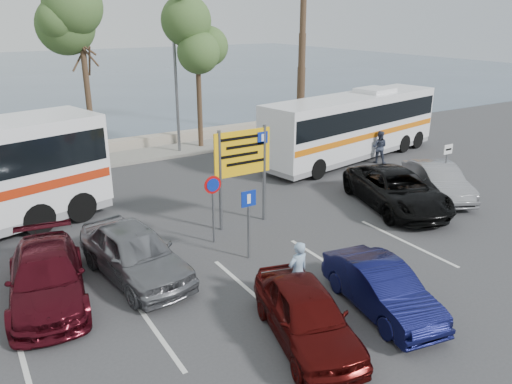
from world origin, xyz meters
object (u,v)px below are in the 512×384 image
street_lamp_right (176,68)px  car_red (306,314)px  suv_black (397,190)px  coach_bus_right (353,128)px  car_silver_b (437,181)px  pedestrian_far (379,147)px  pedestrian_near (298,272)px  car_silver_a (135,252)px  car_maroon (47,277)px  direction_sign (243,160)px  car_blue (382,288)px

street_lamp_right → car_red: (-4.20, -17.02, -3.91)m
suv_black → street_lamp_right: bearing=125.3°
coach_bus_right → car_silver_b: 6.47m
suv_black → pedestrian_far: size_ratio=3.22×
pedestrian_near → car_silver_a: bearing=-51.5°
coach_bus_right → car_maroon: size_ratio=2.48×
car_silver_b → pedestrian_far: bearing=97.2°
street_lamp_right → car_red: 17.96m
suv_black → car_silver_b: 2.40m
car_red → car_silver_b: bearing=40.0°
coach_bus_right → pedestrian_near: coach_bus_right is taller
car_red → suv_black: suv_black is taller
street_lamp_right → coach_bus_right: (7.35, -5.69, -2.95)m
direction_sign → suv_black: 6.45m
direction_sign → coach_bus_right: direction_sign is taller
suv_black → direction_sign: bearing=-178.9°
coach_bus_right → suv_black: coach_bus_right is taller
street_lamp_right → car_silver_b: street_lamp_right is taller
car_maroon → pedestrian_near: bearing=-23.0°
suv_black → car_silver_b: bearing=16.9°
car_maroon → suv_black: bearing=8.9°
car_silver_a → car_red: bearing=-72.2°
coach_bus_right → car_maroon: coach_bus_right is taller
car_blue → pedestrian_near: size_ratio=2.27×
direction_sign → car_silver_a: (-4.60, -1.70, -1.65)m
car_blue → pedestrian_near: (-1.56, 1.50, 0.22)m
car_blue → pedestrian_near: bearing=145.7°
suv_black → car_silver_b: (2.40, 0.00, -0.05)m
car_red → pedestrian_far: bearing=54.1°
car_blue → car_silver_b: car_silver_b is taller
suv_black → car_silver_b: size_ratio=1.26×
car_silver_a → car_red: size_ratio=1.14×
direction_sign → car_maroon: direction_sign is taller
car_silver_b → car_red: bearing=-129.8°
street_lamp_right → car_blue: street_lamp_right is taller
direction_sign → car_silver_b: size_ratio=0.84×
car_silver_a → pedestrian_far: pedestrian_far is taller
car_blue → car_red: bearing=-170.4°
car_silver_a → pedestrian_far: 15.43m
pedestrian_far → car_silver_b: bearing=120.8°
car_silver_b → car_silver_a: bearing=-155.0°
car_maroon → pedestrian_near: 6.64m
pedestrian_near → car_blue: bearing=131.8°
street_lamp_right → car_red: size_ratio=1.99×
car_silver_a → car_maroon: car_silver_a is taller
direction_sign → pedestrian_far: bearing=18.3°
direction_sign → pedestrian_near: size_ratio=2.11×
direction_sign → car_silver_a: bearing=-159.8°
coach_bus_right → car_silver_a: 15.34m
coach_bus_right → car_silver_a: (-13.95, -6.33, -0.87)m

